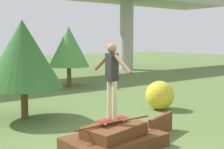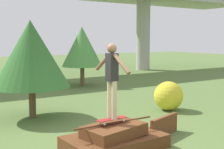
{
  "view_description": "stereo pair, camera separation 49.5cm",
  "coord_description": "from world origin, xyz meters",
  "px_view_note": "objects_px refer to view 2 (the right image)",
  "views": [
    {
      "loc": [
        -4.23,
        -5.51,
        2.51
      ],
      "look_at": [
        -0.08,
        -0.0,
        1.72
      ],
      "focal_mm": 50.0,
      "sensor_mm": 36.0,
      "label": 1
    },
    {
      "loc": [
        -3.82,
        -5.79,
        2.51
      ],
      "look_at": [
        -0.08,
        -0.0,
        1.72
      ],
      "focal_mm": 50.0,
      "sensor_mm": 36.0,
      "label": 2
    }
  ],
  "objects_px": {
    "skateboard": "(112,119)",
    "bush_yellow_flowering": "(168,96)",
    "tree_behind_right": "(31,54)",
    "skater": "(112,75)",
    "tree_behind_left": "(82,47)"
  },
  "relations": [
    {
      "from": "tree_behind_right",
      "to": "bush_yellow_flowering",
      "type": "distance_m",
      "value": 4.9
    },
    {
      "from": "bush_yellow_flowering",
      "to": "tree_behind_right",
      "type": "bearing_deg",
      "value": 160.58
    },
    {
      "from": "tree_behind_left",
      "to": "skateboard",
      "type": "bearing_deg",
      "value": -113.56
    },
    {
      "from": "tree_behind_left",
      "to": "bush_yellow_flowering",
      "type": "height_order",
      "value": "tree_behind_left"
    },
    {
      "from": "skateboard",
      "to": "skater",
      "type": "xyz_separation_m",
      "value": [
        -0.0,
        0.0,
        1.01
      ]
    },
    {
      "from": "skateboard",
      "to": "bush_yellow_flowering",
      "type": "height_order",
      "value": "bush_yellow_flowering"
    },
    {
      "from": "skateboard",
      "to": "bush_yellow_flowering",
      "type": "xyz_separation_m",
      "value": [
        3.81,
        2.22,
        -0.19
      ]
    },
    {
      "from": "tree_behind_right",
      "to": "bush_yellow_flowering",
      "type": "height_order",
      "value": "tree_behind_right"
    },
    {
      "from": "bush_yellow_flowering",
      "to": "skater",
      "type": "bearing_deg",
      "value": -149.82
    },
    {
      "from": "tree_behind_right",
      "to": "tree_behind_left",
      "type": "bearing_deg",
      "value": 49.15
    },
    {
      "from": "skater",
      "to": "bush_yellow_flowering",
      "type": "relative_size",
      "value": 1.65
    },
    {
      "from": "skater",
      "to": "bush_yellow_flowering",
      "type": "xyz_separation_m",
      "value": [
        3.81,
        2.22,
        -1.2
      ]
    },
    {
      "from": "skateboard",
      "to": "tree_behind_right",
      "type": "bearing_deg",
      "value": 98.79
    },
    {
      "from": "skater",
      "to": "tree_behind_right",
      "type": "xyz_separation_m",
      "value": [
        -0.58,
        3.77,
        0.34
      ]
    },
    {
      "from": "skateboard",
      "to": "tree_behind_right",
      "type": "height_order",
      "value": "tree_behind_right"
    }
  ]
}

